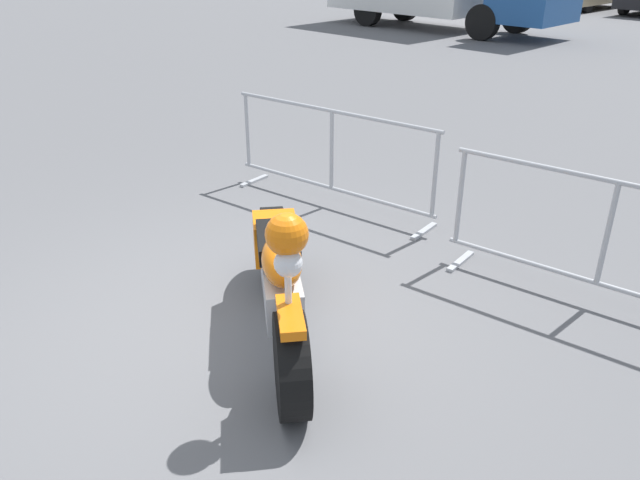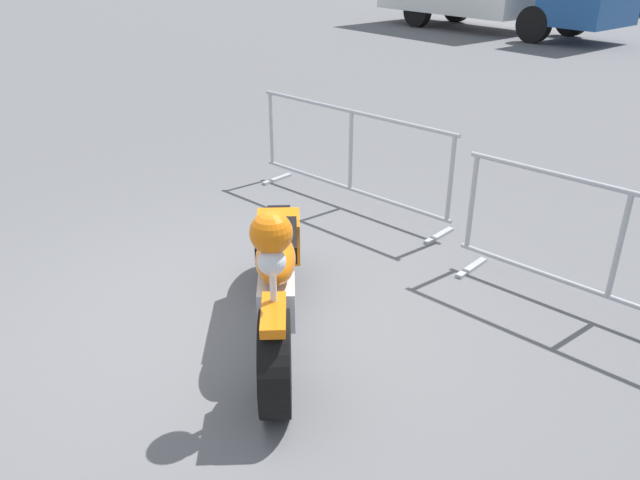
# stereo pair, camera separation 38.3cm
# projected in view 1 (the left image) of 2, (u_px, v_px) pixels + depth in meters

# --- Properties ---
(ground_plane) EXTENTS (120.00, 120.00, 0.00)m
(ground_plane) POSITION_uv_depth(u_px,v_px,m) (223.00, 324.00, 4.78)
(ground_plane) COLOR #5B5B5E
(motorcycle) EXTENTS (1.93, 1.54, 1.29)m
(motorcycle) POSITION_uv_depth(u_px,v_px,m) (280.00, 277.00, 4.43)
(motorcycle) COLOR black
(motorcycle) RESTS_ON ground
(crowd_barrier_near) EXTENTS (2.54, 0.73, 1.07)m
(crowd_barrier_near) POSITION_uv_depth(u_px,v_px,m) (332.00, 156.00, 6.63)
(crowd_barrier_near) COLOR #9EA0A5
(crowd_barrier_near) RESTS_ON ground
(crowd_barrier_far) EXTENTS (2.54, 0.73, 1.07)m
(crowd_barrier_far) POSITION_uv_depth(u_px,v_px,m) (605.00, 242.00, 4.79)
(crowd_barrier_far) COLOR #9EA0A5
(crowd_barrier_far) RESTS_ON ground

